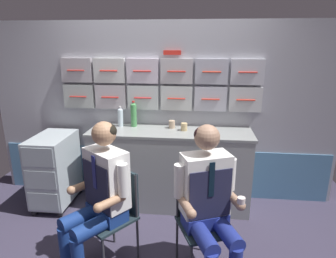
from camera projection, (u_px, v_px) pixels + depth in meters
name	position (u px, v px, depth m)	size (l,w,h in m)	color
galley_bulkhead	(161.00, 112.00, 3.57)	(4.20, 0.14, 2.15)	#AAABB5
galley_counter	(170.00, 168.00, 3.47)	(1.87, 0.53, 0.94)	#999D9B
service_trolley	(54.00, 168.00, 3.47)	(0.40, 0.65, 0.87)	black
folding_chair_left	(116.00, 205.00, 2.58)	(0.56, 0.56, 0.85)	#2D2D33
crew_member_left	(99.00, 191.00, 2.41)	(0.65, 0.70, 1.30)	black
folding_chair_right	(200.00, 211.00, 2.49)	(0.52, 0.52, 0.85)	#2D2D33
crew_member_right	(209.00, 199.00, 2.29)	(0.58, 0.71, 1.31)	black
water_bottle_tall	(120.00, 117.00, 3.49)	(0.06, 0.06, 0.24)	silver
sparkling_bottle_green	(134.00, 114.00, 3.47)	(0.07, 0.07, 0.31)	#4A9753
paper_cup_blue	(184.00, 127.00, 3.33)	(0.07, 0.07, 0.09)	tan
paper_cup_tan	(172.00, 124.00, 3.43)	(0.07, 0.07, 0.09)	tan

